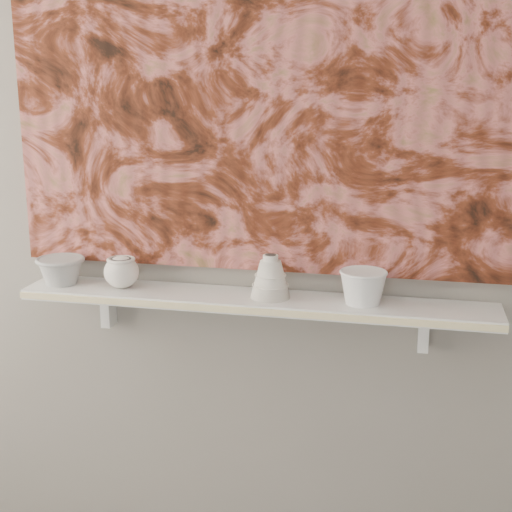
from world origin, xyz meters
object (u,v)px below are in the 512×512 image
(shelf, at_px, (254,301))
(cup_cream, at_px, (121,272))
(bowl_white, at_px, (363,287))
(bowl_grey, at_px, (61,270))
(bell_vessel, at_px, (270,276))
(painting, at_px, (260,81))

(shelf, xyz_separation_m, cup_cream, (-0.41, 0.00, 0.06))
(shelf, distance_m, bowl_white, 0.32)
(bowl_grey, bearing_deg, bell_vessel, 0.00)
(cup_cream, xyz_separation_m, bowl_white, (0.73, 0.00, 0.00))
(painting, relative_size, bowl_grey, 10.04)
(painting, bearing_deg, bowl_grey, -172.50)
(bowl_grey, height_order, bowl_white, bowl_white)
(shelf, relative_size, bowl_white, 10.42)
(painting, relative_size, bell_vessel, 11.75)
(shelf, distance_m, bell_vessel, 0.09)
(shelf, relative_size, bell_vessel, 10.97)
(painting, bearing_deg, bell_vessel, -58.53)
(painting, height_order, cup_cream, painting)
(bowl_white, bearing_deg, shelf, 180.00)
(bowl_grey, relative_size, bowl_white, 1.11)
(cup_cream, height_order, bell_vessel, bell_vessel)
(painting, xyz_separation_m, bowl_grey, (-0.61, -0.08, -0.57))
(bell_vessel, xyz_separation_m, bowl_white, (0.27, 0.00, -0.02))
(bowl_grey, relative_size, cup_cream, 1.41)
(shelf, bearing_deg, bowl_white, 0.00)
(shelf, distance_m, cup_cream, 0.42)
(painting, bearing_deg, cup_cream, -168.92)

